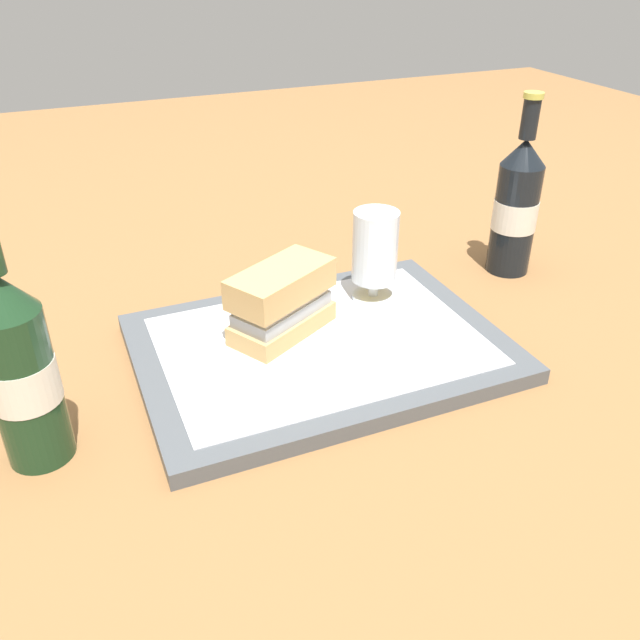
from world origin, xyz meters
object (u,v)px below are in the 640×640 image
beer_bottle (516,206)px  second_bottle (20,369)px  sandwich (284,299)px  plate (283,336)px  beer_glass (375,253)px

beer_bottle → second_bottle: 0.71m
sandwich → beer_bottle: 0.41m
beer_bottle → second_bottle: same height
plate → beer_glass: 0.17m
beer_glass → beer_bottle: size_ratio=0.47×
second_bottle → plate: bearing=14.2°
beer_glass → second_bottle: (-0.44, -0.13, 0.02)m
plate → second_bottle: size_ratio=0.71×
beer_bottle → second_bottle: bearing=-166.6°
beer_glass → second_bottle: second_bottle is taller
sandwich → beer_glass: beer_glass is taller
beer_glass → beer_bottle: bearing=8.4°
plate → beer_bottle: size_ratio=0.71×
second_bottle → beer_glass: bearing=16.2°
sandwich → second_bottle: 0.30m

